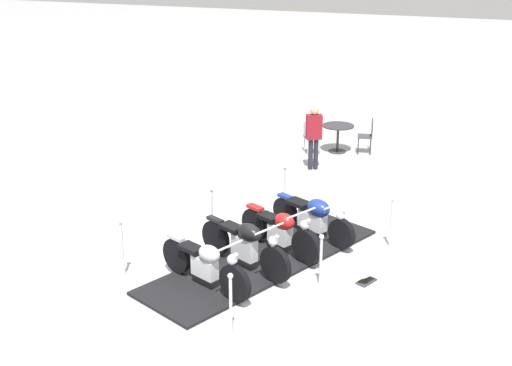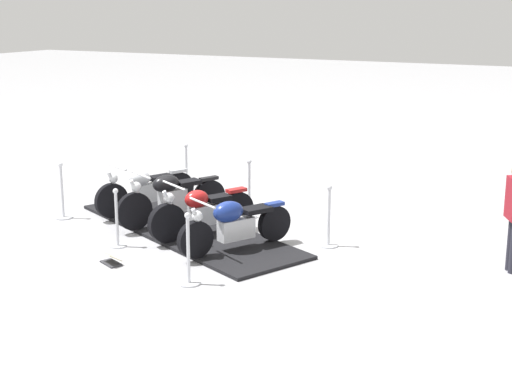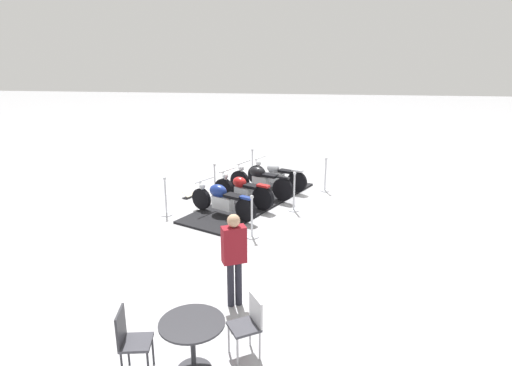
% 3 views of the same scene
% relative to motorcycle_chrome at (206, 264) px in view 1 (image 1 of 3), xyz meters
% --- Properties ---
extents(ground_plane, '(80.00, 80.00, 0.00)m').
position_rel_motorcycle_chrome_xyz_m(ground_plane, '(-1.34, 0.57, -0.50)').
color(ground_plane, '#B2B2B7').
extents(display_platform, '(5.32, 3.57, 0.06)m').
position_rel_motorcycle_chrome_xyz_m(display_platform, '(-1.34, 0.57, -0.47)').
color(display_platform, black).
rests_on(display_platform, ground_plane).
extents(motorcycle_chrome, '(1.03, 2.01, 0.97)m').
position_rel_motorcycle_chrome_xyz_m(motorcycle_chrome, '(0.00, 0.00, 0.00)').
color(motorcycle_chrome, black).
rests_on(motorcycle_chrome, display_platform).
extents(motorcycle_black, '(1.14, 2.09, 1.00)m').
position_rel_motorcycle_chrome_xyz_m(motorcycle_black, '(-0.88, 0.41, 0.05)').
color(motorcycle_black, black).
rests_on(motorcycle_black, display_platform).
extents(motorcycle_maroon, '(1.13, 1.90, 0.98)m').
position_rel_motorcycle_chrome_xyz_m(motorcycle_maroon, '(-1.77, 0.80, -0.01)').
color(motorcycle_maroon, black).
rests_on(motorcycle_maroon, display_platform).
extents(motorcycle_navy, '(1.18, 1.97, 0.90)m').
position_rel_motorcycle_chrome_xyz_m(motorcycle_navy, '(-2.65, 1.21, 0.00)').
color(motorcycle_navy, black).
rests_on(motorcycle_navy, display_platform).
extents(stanchion_left_front, '(0.29, 0.29, 1.12)m').
position_rel_motorcycle_chrome_xyz_m(stanchion_left_front, '(0.06, -1.60, -0.09)').
color(stanchion_left_front, silver).
rests_on(stanchion_left_front, ground_plane).
extents(stanchion_left_rear, '(0.33, 0.33, 1.06)m').
position_rel_motorcycle_chrome_xyz_m(stanchion_left_rear, '(-3.90, 0.20, -0.16)').
color(stanchion_left_rear, silver).
rests_on(stanchion_left_rear, ground_plane).
extents(stanchion_right_rear, '(0.34, 0.34, 1.08)m').
position_rel_motorcycle_chrome_xyz_m(stanchion_right_rear, '(-2.74, 2.75, -0.16)').
color(stanchion_right_rear, silver).
rests_on(stanchion_right_rear, ground_plane).
extents(stanchion_right_mid, '(0.28, 0.28, 1.01)m').
position_rel_motorcycle_chrome_xyz_m(stanchion_right_mid, '(-0.76, 1.85, -0.13)').
color(stanchion_right_mid, silver).
rests_on(stanchion_right_mid, ground_plane).
extents(stanchion_right_front, '(0.35, 0.35, 1.09)m').
position_rel_motorcycle_chrome_xyz_m(stanchion_right_front, '(1.22, 0.95, -0.17)').
color(stanchion_right_front, silver).
rests_on(stanchion_right_front, ground_plane).
extents(stanchion_left_mid, '(0.30, 0.30, 1.14)m').
position_rel_motorcycle_chrome_xyz_m(stanchion_left_mid, '(-1.92, -0.70, -0.09)').
color(stanchion_left_mid, silver).
rests_on(stanchion_left_mid, ground_plane).
extents(info_placard, '(0.44, 0.36, 0.21)m').
position_rel_motorcycle_chrome_xyz_m(info_placard, '(-1.20, 2.59, -0.43)').
color(info_placard, '#333338').
rests_on(info_placard, ground_plane).
extents(cafe_table, '(0.89, 0.89, 0.77)m').
position_rel_motorcycle_chrome_xyz_m(cafe_table, '(-8.50, 0.31, 0.09)').
color(cafe_table, '#2D2D33').
rests_on(cafe_table, ground_plane).
extents(cafe_chair_near_table, '(0.47, 0.47, 0.97)m').
position_rel_motorcycle_chrome_xyz_m(cafe_chair_near_table, '(-8.66, 1.12, 0.06)').
color(cafe_chair_near_table, '#2D2D33').
rests_on(cafe_chair_near_table, ground_plane).
extents(cafe_chair_across_table, '(0.55, 0.55, 0.90)m').
position_rel_motorcycle_chrome_xyz_m(cafe_chair_across_table, '(-8.06, -0.38, 0.03)').
color(cafe_chair_across_table, '#B7B7BC').
rests_on(cafe_chair_across_table, ground_plane).
extents(bystander_person, '(0.37, 0.46, 1.69)m').
position_rel_motorcycle_chrome_xyz_m(bystander_person, '(-6.82, 0.06, 0.51)').
color(bystander_person, '#23232D').
rests_on(bystander_person, ground_plane).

